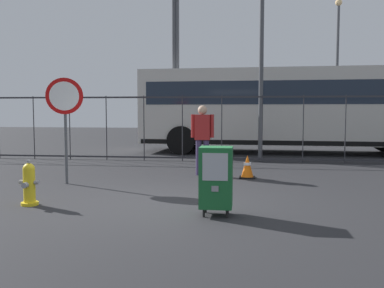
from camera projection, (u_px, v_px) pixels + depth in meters
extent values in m
plane|color=#262628|center=(165.00, 202.00, 7.28)|extent=(60.00, 60.00, 0.00)
cylinder|color=yellow|center=(30.00, 204.00, 7.06)|extent=(0.28, 0.28, 0.05)
cylinder|color=yellow|center=(29.00, 186.00, 7.04)|extent=(0.19, 0.19, 0.55)
sphere|color=yellow|center=(29.00, 169.00, 7.02)|extent=(0.19, 0.19, 0.19)
cylinder|color=gray|center=(29.00, 162.00, 7.01)|extent=(0.06, 0.06, 0.05)
cylinder|color=gray|center=(25.00, 185.00, 6.90)|extent=(0.09, 0.08, 0.09)
cylinder|color=gray|center=(22.00, 182.00, 7.05)|extent=(0.07, 0.07, 0.07)
cylinder|color=gray|center=(37.00, 182.00, 7.02)|extent=(0.07, 0.07, 0.07)
cylinder|color=black|center=(204.00, 213.00, 6.27)|extent=(0.04, 0.04, 0.12)
cylinder|color=black|center=(227.00, 214.00, 6.23)|extent=(0.04, 0.04, 0.12)
cylinder|color=black|center=(206.00, 209.00, 6.54)|extent=(0.04, 0.04, 0.12)
cylinder|color=black|center=(228.00, 209.00, 6.50)|extent=(0.04, 0.04, 0.12)
cube|color=#19602D|center=(216.00, 177.00, 6.34)|extent=(0.48, 0.40, 0.90)
cube|color=#B2B7BF|center=(215.00, 167.00, 6.13)|extent=(0.36, 0.01, 0.40)
cube|color=gray|center=(215.00, 189.00, 6.15)|extent=(0.10, 0.02, 0.08)
cylinder|color=#4C4F54|center=(66.00, 132.00, 9.03)|extent=(0.06, 0.06, 2.20)
cylinder|color=red|center=(64.00, 96.00, 8.95)|extent=(0.71, 0.31, 0.76)
cylinder|color=white|center=(64.00, 96.00, 8.94)|extent=(0.56, 0.23, 0.60)
cylinder|color=#382D51|center=(199.00, 157.00, 10.30)|extent=(0.14, 0.14, 0.85)
cylinder|color=#382D51|center=(206.00, 158.00, 10.28)|extent=(0.14, 0.14, 0.85)
cube|color=maroon|center=(202.00, 127.00, 10.24)|extent=(0.36, 0.20, 0.60)
sphere|color=tan|center=(203.00, 110.00, 10.20)|extent=(0.22, 0.22, 0.22)
cylinder|color=maroon|center=(193.00, 126.00, 10.26)|extent=(0.09, 0.09, 0.55)
cylinder|color=maroon|center=(212.00, 126.00, 10.20)|extent=(0.09, 0.09, 0.55)
cube|color=black|center=(247.00, 177.00, 9.88)|extent=(0.36, 0.36, 0.03)
cone|color=orange|center=(247.00, 166.00, 9.86)|extent=(0.28, 0.28, 0.50)
cylinder|color=white|center=(247.00, 164.00, 9.86)|extent=(0.17, 0.17, 0.06)
cube|color=#2D2D33|center=(202.00, 97.00, 12.97)|extent=(18.00, 0.04, 0.05)
cube|color=#2D2D33|center=(202.00, 158.00, 13.11)|extent=(18.00, 0.04, 0.05)
cylinder|color=#2D2D33|center=(34.00, 128.00, 13.73)|extent=(0.03, 0.03, 2.00)
cylinder|color=#2D2D33|center=(70.00, 128.00, 13.58)|extent=(0.03, 0.03, 2.00)
cylinder|color=#2D2D33|center=(106.00, 128.00, 13.42)|extent=(0.03, 0.03, 2.00)
cylinder|color=#2D2D33|center=(144.00, 128.00, 13.27)|extent=(0.03, 0.03, 2.00)
cylinder|color=#2D2D33|center=(182.00, 128.00, 13.12)|extent=(0.03, 0.03, 2.00)
cylinder|color=#2D2D33|center=(222.00, 129.00, 12.97)|extent=(0.03, 0.03, 2.00)
cylinder|color=#2D2D33|center=(262.00, 129.00, 12.81)|extent=(0.03, 0.03, 2.00)
cylinder|color=#2D2D33|center=(303.00, 129.00, 12.66)|extent=(0.03, 0.03, 2.00)
cylinder|color=#2D2D33|center=(345.00, 129.00, 12.51)|extent=(0.03, 0.03, 2.00)
cube|color=beige|center=(287.00, 107.00, 15.60)|extent=(10.60, 2.96, 2.65)
cube|color=#1E2838|center=(287.00, 94.00, 15.56)|extent=(9.97, 2.96, 0.80)
cube|color=black|center=(286.00, 140.00, 15.70)|extent=(10.39, 2.96, 0.16)
cylinder|color=black|center=(384.00, 138.00, 16.30)|extent=(1.01, 0.32, 1.00)
cylinder|color=black|center=(181.00, 140.00, 15.09)|extent=(1.01, 0.32, 1.00)
cylinder|color=black|center=(193.00, 136.00, 17.55)|extent=(1.01, 0.32, 1.00)
cylinder|color=#4C4F54|center=(174.00, 43.00, 15.45)|extent=(0.14, 0.14, 7.90)
cylinder|color=#4C4F54|center=(262.00, 34.00, 13.32)|extent=(0.14, 0.14, 7.81)
cylinder|color=#4C4F54|center=(337.00, 74.00, 20.58)|extent=(0.14, 0.14, 6.53)
sphere|color=#FFD18C|center=(339.00, 3.00, 20.31)|extent=(0.32, 0.32, 0.32)
cylinder|color=#4C4F54|center=(177.00, 43.00, 15.45)|extent=(0.14, 0.14, 7.94)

